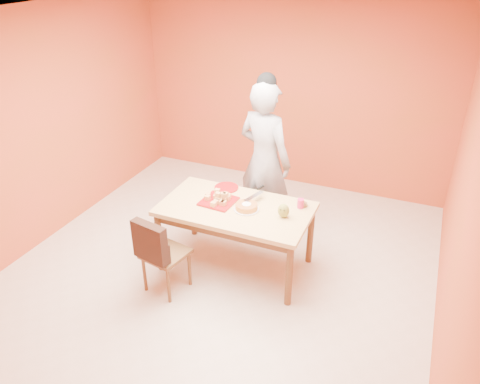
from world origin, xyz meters
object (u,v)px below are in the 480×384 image
at_px(red_dinner_plate, 226,188).
at_px(sponge_cake, 246,207).
at_px(pastry_platter, 218,201).
at_px(checker_tin, 302,204).
at_px(egg_ornament, 284,211).
at_px(magenta_glass, 301,203).
at_px(dining_table, 236,215).
at_px(person, 265,161).
at_px(dining_chair, 164,253).

height_order(red_dinner_plate, sponge_cake, sponge_cake).
relative_size(pastry_platter, red_dinner_plate, 1.27).
xyz_separation_m(red_dinner_plate, checker_tin, (0.91, -0.05, 0.01)).
distance_m(egg_ornament, magenta_glass, 0.28).
bearing_deg(dining_table, person, 88.45).
bearing_deg(red_dinner_plate, checker_tin, -3.24).
distance_m(sponge_cake, checker_tin, 0.60).
xyz_separation_m(person, magenta_glass, (0.62, -0.56, -0.15)).
distance_m(dining_table, sponge_cake, 0.18).
xyz_separation_m(dining_table, red_dinner_plate, (-0.27, 0.35, 0.10)).
bearing_deg(pastry_platter, red_dinner_plate, 99.39).
height_order(dining_table, person, person).
bearing_deg(dining_chair, checker_tin, 50.79).
bearing_deg(checker_tin, pastry_platter, -162.30).
distance_m(dining_chair, checker_tin, 1.53).
bearing_deg(person, sponge_cake, 113.81).
bearing_deg(dining_chair, magenta_glass, 49.62).
bearing_deg(sponge_cake, dining_chair, -134.16).
bearing_deg(person, egg_ornament, 138.59).
xyz_separation_m(sponge_cake, egg_ornament, (0.40, 0.01, 0.04)).
distance_m(pastry_platter, checker_tin, 0.90).
height_order(dining_chair, egg_ornament, egg_ornament).
bearing_deg(egg_ornament, dining_table, 179.97).
relative_size(person, magenta_glass, 18.92).
xyz_separation_m(dining_chair, egg_ornament, (1.04, 0.66, 0.37)).
height_order(dining_table, checker_tin, checker_tin).
relative_size(person, red_dinner_plate, 7.05).
bearing_deg(checker_tin, egg_ornament, -110.69).
height_order(dining_chair, red_dinner_plate, dining_chair).
relative_size(sponge_cake, magenta_glass, 2.30).
bearing_deg(red_dinner_plate, egg_ornament, -23.59).
height_order(dining_chair, magenta_glass, dining_chair).
height_order(person, sponge_cake, person).
bearing_deg(dining_table, egg_ornament, 0.13).
height_order(dining_chair, sponge_cake, dining_chair).
height_order(person, egg_ornament, person).
bearing_deg(person, dining_chair, 86.74).
bearing_deg(dining_table, red_dinner_plate, 127.38).
distance_m(magenta_glass, checker_tin, 0.06).
relative_size(red_dinner_plate, egg_ornament, 1.80).
bearing_deg(pastry_platter, checker_tin, 17.70).
bearing_deg(person, dining_table, 104.90).
bearing_deg(red_dinner_plate, sponge_cake, -42.21).
height_order(pastry_platter, sponge_cake, sponge_cake).
distance_m(dining_chair, red_dinner_plate, 1.08).
relative_size(dining_chair, red_dinner_plate, 3.26).
relative_size(dining_chair, pastry_platter, 2.57).
height_order(dining_table, magenta_glass, magenta_glass).
bearing_deg(dining_table, checker_tin, 24.88).
bearing_deg(magenta_glass, checker_tin, 82.32).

